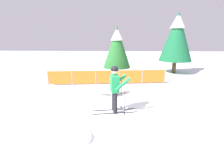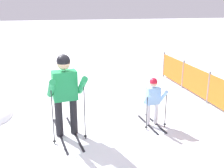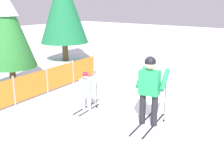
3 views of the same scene
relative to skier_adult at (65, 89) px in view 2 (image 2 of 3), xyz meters
The scene contains 3 objects.
ground_plane 1.10m from the skier_adult, 14.45° to the left, with size 60.00×60.00×0.00m, color white.
skier_adult is the anchor object (origin of this frame).
skier_child 2.05m from the skier_adult, 95.44° to the left, with size 1.12×0.55×1.16m.
Camera 2 is at (5.47, 0.01, 2.97)m, focal length 45.00 mm.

